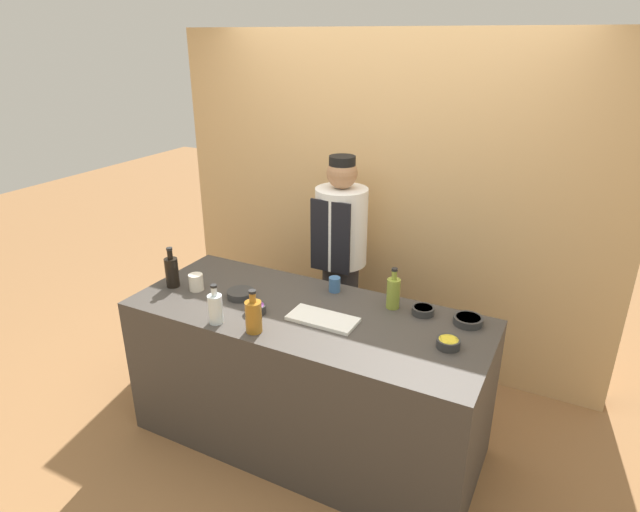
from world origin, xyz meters
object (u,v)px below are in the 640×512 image
sauce_bowl_purple (256,308)px  bottle_soy (172,271)px  cup_blue (335,284)px  sauce_bowl_brown (241,294)px  sauce_bowl_red (423,310)px  bottle_clear (215,308)px  chef_center (340,261)px  bottle_oil (393,292)px  cutting_board (323,319)px  sauce_bowl_white (468,320)px  bottle_amber (254,316)px  cup_cream (196,282)px  sauce_bowl_yellow (448,343)px

sauce_bowl_purple → bottle_soy: size_ratio=0.46×
cup_blue → sauce_bowl_brown: bearing=-144.4°
sauce_bowl_red → bottle_clear: bearing=-147.8°
sauce_bowl_red → bottle_soy: size_ratio=0.49×
sauce_bowl_purple → chef_center: chef_center is taller
cup_blue → bottle_oil: bearing=-5.0°
cutting_board → cup_blue: cup_blue is taller
sauce_bowl_white → bottle_oil: size_ratio=0.65×
sauce_bowl_white → bottle_soy: (-1.74, -0.37, 0.08)m
sauce_bowl_purple → sauce_bowl_brown: (-0.19, 0.12, -0.00)m
cup_blue → chef_center: chef_center is taller
sauce_bowl_purple → sauce_bowl_red: size_ratio=0.94×
sauce_bowl_purple → bottle_clear: (-0.13, -0.19, 0.06)m
sauce_bowl_purple → bottle_soy: (-0.65, 0.05, 0.07)m
sauce_bowl_white → sauce_bowl_purple: bearing=-158.8°
cutting_board → bottle_amber: size_ratio=1.59×
sauce_bowl_white → cutting_board: (-0.72, -0.33, -0.01)m
sauce_bowl_white → cutting_board: size_ratio=0.42×
cutting_board → cup_cream: size_ratio=3.70×
sauce_bowl_brown → cutting_board: size_ratio=0.43×
bottle_clear → bottle_soy: size_ratio=0.88×
bottle_oil → cup_cream: (-1.15, -0.34, -0.04)m
sauce_bowl_red → sauce_bowl_white: (0.25, 0.01, -0.00)m
cup_blue → cup_cream: (-0.76, -0.37, 0.01)m
bottle_clear → bottle_soy: 0.57m
sauce_bowl_yellow → bottle_soy: 1.71m
bottle_oil → cup_blue: bearing=175.0°
sauce_bowl_red → sauce_bowl_brown: (-1.03, -0.30, -0.00)m
cup_blue → sauce_bowl_white: bearing=-1.7°
sauce_bowl_yellow → bottle_clear: 1.23m
cup_cream → sauce_bowl_white: bearing=12.4°
bottle_soy → bottle_oil: (1.31, 0.36, -0.00)m
bottle_clear → sauce_bowl_yellow: bearing=15.5°
chef_center → sauce_bowl_white: bearing=-27.1°
bottle_amber → cup_blue: bottle_amber is taller
cutting_board → cup_blue: 0.37m
bottle_soy → chef_center: chef_center is taller
sauce_bowl_purple → sauce_bowl_white: bearing=21.2°
sauce_bowl_yellow → sauce_bowl_brown: sauce_bowl_yellow is taller
bottle_clear → bottle_amber: bearing=3.9°
bottle_clear → sauce_bowl_brown: bearing=100.5°
bottle_oil → sauce_bowl_yellow: bearing=-35.0°
bottle_clear → cup_cream: (-0.36, 0.27, -0.04)m
bottle_soy → bottle_oil: bearing=15.5°
bottle_oil → cutting_board: bearing=-131.7°
bottle_soy → bottle_amber: 0.79m
sauce_bowl_yellow → bottle_amber: (-0.95, -0.31, 0.07)m
bottle_clear → cutting_board: bearing=29.3°
cutting_board → cup_blue: bearing=105.9°
sauce_bowl_red → bottle_amber: (-0.74, -0.59, 0.07)m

